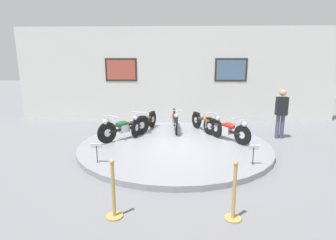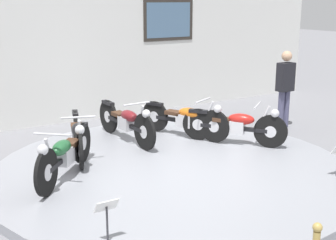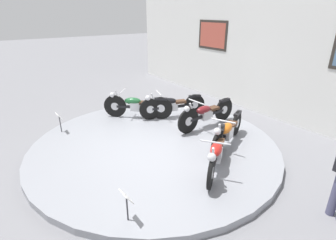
# 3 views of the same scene
# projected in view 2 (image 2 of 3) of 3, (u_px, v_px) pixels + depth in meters

# --- Properties ---
(ground_plane) EXTENTS (60.00, 60.00, 0.00)m
(ground_plane) POSITION_uv_depth(u_px,v_px,m) (172.00, 175.00, 7.49)
(ground_plane) COLOR slate
(display_platform) EXTENTS (5.72, 5.72, 0.14)m
(display_platform) POSITION_uv_depth(u_px,v_px,m) (172.00, 170.00, 7.48)
(display_platform) COLOR gray
(display_platform) RESTS_ON ground_plane
(back_wall) EXTENTS (14.00, 0.22, 4.05)m
(back_wall) POSITION_uv_depth(u_px,v_px,m) (74.00, 32.00, 10.36)
(back_wall) COLOR silver
(back_wall) RESTS_ON ground_plane
(motorcycle_green) EXTENTS (1.38, 1.52, 0.80)m
(motorcycle_green) POSITION_uv_depth(u_px,v_px,m) (65.00, 153.00, 6.87)
(motorcycle_green) COLOR black
(motorcycle_green) RESTS_ON display_platform
(motorcycle_black) EXTENTS (0.72, 1.90, 0.79)m
(motorcycle_black) POSITION_uv_depth(u_px,v_px,m) (78.00, 135.00, 7.85)
(motorcycle_black) COLOR black
(motorcycle_black) RESTS_ON display_platform
(motorcycle_maroon) EXTENTS (0.54, 2.00, 0.80)m
(motorcycle_maroon) POSITION_uv_depth(u_px,v_px,m) (126.00, 121.00, 8.69)
(motorcycle_maroon) COLOR black
(motorcycle_maroon) RESTS_ON display_platform
(motorcycle_orange) EXTENTS (0.87, 1.81, 0.78)m
(motorcycle_orange) POSITION_uv_depth(u_px,v_px,m) (185.00, 118.00, 8.96)
(motorcycle_orange) COLOR black
(motorcycle_orange) RESTS_ON display_platform
(motorcycle_red) EXTENTS (1.22, 1.59, 0.78)m
(motorcycle_red) POSITION_uv_depth(u_px,v_px,m) (236.00, 124.00, 8.52)
(motorcycle_red) COLOR black
(motorcycle_red) RESTS_ON display_platform
(info_placard_front_left) EXTENTS (0.26, 0.11, 0.51)m
(info_placard_front_left) POSITION_uv_depth(u_px,v_px,m) (107.00, 211.00, 5.04)
(info_placard_front_left) COLOR #333338
(info_placard_front_left) RESTS_ON display_platform
(visitor_standing) EXTENTS (0.36, 0.22, 1.67)m
(visitor_standing) POSITION_uv_depth(u_px,v_px,m) (285.00, 85.00, 10.01)
(visitor_standing) COLOR #4C4C6B
(visitor_standing) RESTS_ON ground_plane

